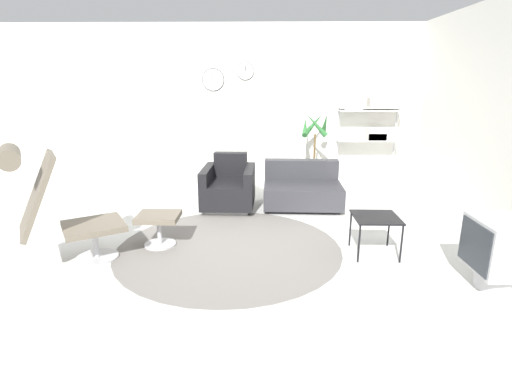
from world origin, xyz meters
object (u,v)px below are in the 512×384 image
object	(u,v)px
crt_television	(501,251)
potted_plant	(314,160)
couch_low	(302,190)
shelf_unit	(373,120)
lounge_chair	(53,200)
side_table	(376,220)
armchair_red	(229,188)
ottoman	(159,223)

from	to	relation	value
crt_television	potted_plant	distance (m)	3.83
couch_low	shelf_unit	distance (m)	2.18
lounge_chair	side_table	world-z (taller)	lounge_chair
crt_television	shelf_unit	world-z (taller)	shelf_unit
crt_television	lounge_chair	bearing A→B (deg)	83.88
side_table	crt_television	bearing A→B (deg)	-38.43
couch_low	side_table	world-z (taller)	couch_low
shelf_unit	couch_low	bearing A→B (deg)	-133.46
armchair_red	couch_low	bearing A→B (deg)	-172.95
lounge_chair	ottoman	world-z (taller)	lounge_chair
lounge_chair	couch_low	bearing A→B (deg)	96.87
couch_low	crt_television	world-z (taller)	crt_television
armchair_red	potted_plant	size ratio (longest dim) A/B	0.67
crt_television	potted_plant	world-z (taller)	potted_plant
ottoman	armchair_red	distance (m)	1.60
ottoman	armchair_red	world-z (taller)	armchair_red
ottoman	armchair_red	bearing A→B (deg)	65.00
potted_plant	couch_low	bearing A→B (deg)	-105.03
crt_television	side_table	bearing A→B (deg)	50.56
ottoman	armchair_red	size ratio (longest dim) A/B	0.53
armchair_red	crt_television	distance (m)	3.54
potted_plant	ottoman	bearing A→B (deg)	-127.46
lounge_chair	armchair_red	bearing A→B (deg)	110.53
side_table	potted_plant	size ratio (longest dim) A/B	0.36
couch_low	side_table	size ratio (longest dim) A/B	2.43
lounge_chair	ottoman	xyz separation A→B (m)	(0.88, 0.54, -0.43)
armchair_red	potted_plant	bearing A→B (deg)	-136.39
armchair_red	crt_television	size ratio (longest dim) A/B	1.36
couch_low	crt_television	xyz separation A→B (m)	(1.54, -2.46, 0.13)
ottoman	potted_plant	xyz separation A→B (m)	(2.08, 2.71, 0.19)
side_table	shelf_unit	size ratio (longest dim) A/B	0.29
side_table	shelf_unit	world-z (taller)	shelf_unit
armchair_red	shelf_unit	bearing A→B (deg)	-146.32
ottoman	lounge_chair	bearing A→B (deg)	-148.59
crt_television	shelf_unit	xyz separation A→B (m)	(-0.19, 3.89, 0.79)
lounge_chair	potted_plant	size ratio (longest dim) A/B	0.95
couch_low	crt_television	distance (m)	2.91
couch_low	potted_plant	distance (m)	1.22
armchair_red	shelf_unit	size ratio (longest dim) A/B	0.54
shelf_unit	potted_plant	bearing A→B (deg)	-165.47
armchair_red	crt_television	bearing A→B (deg)	139.77
couch_low	shelf_unit	world-z (taller)	shelf_unit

